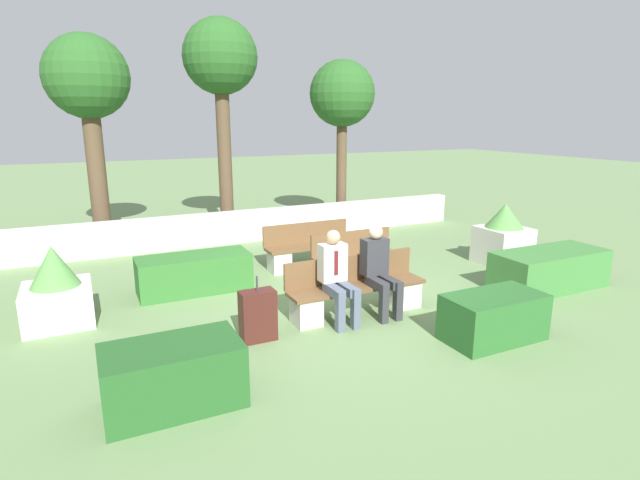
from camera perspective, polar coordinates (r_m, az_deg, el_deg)
ground_plane at (r=7.98m, az=1.37°, el=-7.08°), size 60.00×60.00×0.00m
perimeter_wall at (r=11.88m, az=-8.57°, el=1.59°), size 11.60×0.30×0.73m
bench_front at (r=7.45m, az=4.17°, el=-5.91°), size 2.14×0.48×0.85m
bench_left_side at (r=9.02m, az=4.17°, el=-2.52°), size 1.61×0.48×0.85m
bench_right_side at (r=9.72m, az=-1.13°, el=-1.24°), size 1.78×0.48×0.85m
person_seated_man at (r=7.01m, az=1.90°, el=-3.79°), size 0.38×0.63×1.32m
person_seated_woman at (r=7.35m, az=6.74°, el=-3.03°), size 0.38×0.63×1.32m
hedge_block_near_left at (r=8.63m, az=-14.16°, el=-3.71°), size 1.83×0.73×0.62m
hedge_block_near_right at (r=6.98m, az=19.21°, el=-8.32°), size 1.31×0.71×0.62m
hedge_block_mid_left at (r=9.39m, az=24.71°, el=-3.07°), size 2.02×0.86×0.65m
hedge_block_mid_right at (r=5.40m, az=-16.44°, el=-14.62°), size 1.35×0.77×0.65m
planter_corner_left at (r=10.54m, az=20.21°, el=0.40°), size 0.88×0.88×1.21m
planter_corner_right at (r=7.93m, az=-27.89°, el=-5.20°), size 0.90×0.90×1.14m
suitcase at (r=6.62m, az=-7.11°, el=-8.57°), size 0.46×0.26×0.88m
tree_leftmost at (r=12.36m, az=-25.03°, el=15.82°), size 1.80×1.80×4.61m
tree_center_left at (r=12.53m, az=-11.30°, el=19.11°), size 1.74×1.74×5.10m
tree_center_right at (r=13.39m, az=2.55°, el=16.03°), size 1.69×1.69×4.30m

